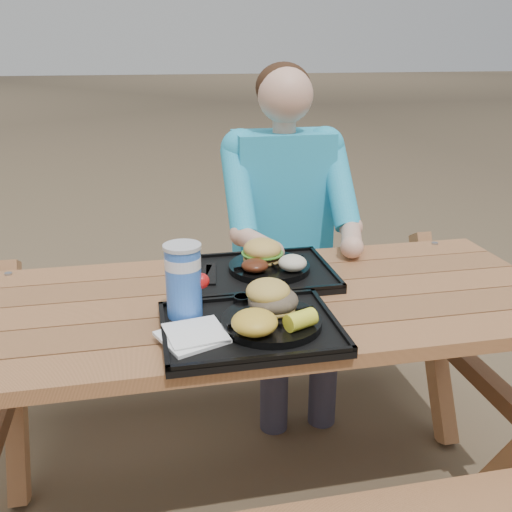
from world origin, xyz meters
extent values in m
plane|color=#999999|center=(0.00, 0.00, 0.00)|extent=(60.00, 60.00, 0.00)
cube|color=black|center=(-0.06, -0.21, 0.76)|extent=(0.45, 0.35, 0.02)
cube|color=black|center=(0.05, 0.15, 0.76)|extent=(0.45, 0.35, 0.02)
cylinder|color=black|center=(0.00, -0.22, 0.78)|extent=(0.26, 0.26, 0.02)
cylinder|color=black|center=(0.08, 0.16, 0.78)|extent=(0.26, 0.26, 0.02)
cube|color=white|center=(-0.21, -0.25, 0.78)|extent=(0.19, 0.19, 0.02)
cylinder|color=blue|center=(-0.22, -0.12, 0.86)|extent=(0.09, 0.09, 0.19)
cylinder|color=black|center=(-0.06, -0.09, 0.78)|extent=(0.05, 0.05, 0.03)
cylinder|color=yellow|center=(0.01, -0.08, 0.78)|extent=(0.04, 0.04, 0.03)
ellipsoid|color=gold|center=(-0.06, -0.29, 0.82)|extent=(0.11, 0.11, 0.06)
cube|color=black|center=(-0.11, 0.15, 0.77)|extent=(0.05, 0.18, 0.01)
ellipsoid|color=#512110|center=(0.02, 0.11, 0.81)|extent=(0.08, 0.08, 0.04)
ellipsoid|color=beige|center=(0.13, 0.09, 0.81)|extent=(0.09, 0.09, 0.05)
camera|label=1|loc=(-0.31, -1.50, 1.45)|focal=40.00mm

